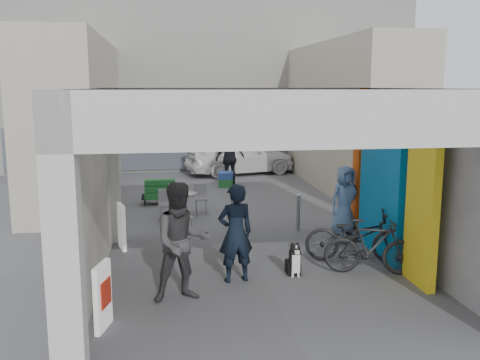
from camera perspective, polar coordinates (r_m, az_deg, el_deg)
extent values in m
plane|color=#4F5054|center=(11.00, 1.70, -8.79)|extent=(90.00, 90.00, 0.00)
cube|color=beige|center=(6.61, -18.31, -6.27)|extent=(0.40, 0.40, 3.50)
cube|color=beige|center=(12.44, -13.67, 1.43)|extent=(0.40, 0.40, 3.50)
cube|color=#D04A0C|center=(13.29, 13.04, 1.99)|extent=(0.40, 0.40, 3.50)
plane|color=silver|center=(9.50, -15.27, -1.24)|extent=(0.00, 6.40, 6.40)
plane|color=#9F9FA4|center=(10.59, 18.93, -0.29)|extent=(0.00, 6.40, 6.40)
cube|color=#0B71B7|center=(11.59, 14.81, -0.99)|extent=(0.15, 2.00, 2.80)
cube|color=yellow|center=(10.00, 18.85, -2.92)|extent=(0.15, 1.00, 2.80)
plane|color=#B7B6B1|center=(9.43, 2.88, 9.73)|extent=(6.40, 6.40, 0.00)
cube|color=beige|center=(12.44, 0.11, 8.19)|extent=(6.40, 0.30, 0.70)
cube|color=beige|center=(6.48, 8.14, 6.42)|extent=(6.40, 0.30, 0.70)
cube|color=white|center=(12.61, -0.01, 7.99)|extent=(4.20, 0.05, 0.55)
cube|color=white|center=(24.32, -4.13, 11.05)|extent=(18.00, 4.00, 8.00)
cube|color=#515966|center=(22.42, -3.64, 3.47)|extent=(16.20, 0.06, 1.80)
cube|color=white|center=(22.22, -8.89, 7.97)|extent=(2.60, 0.06, 0.50)
cube|color=red|center=(22.47, 0.16, 8.11)|extent=(2.20, 0.06, 0.50)
cube|color=#AEA790|center=(17.98, -16.99, 6.24)|extent=(2.00, 9.00, 5.00)
cube|color=#AEA790|center=(18.88, 11.32, 6.64)|extent=(2.00, 9.00, 5.00)
cylinder|color=gray|center=(13.07, -7.39, -3.86)|extent=(0.09, 0.09, 0.86)
cylinder|color=gray|center=(13.32, -0.78, -3.41)|extent=(0.09, 0.09, 0.91)
cylinder|color=gray|center=(13.30, 6.25, -3.51)|extent=(0.09, 0.09, 0.90)
cube|color=white|center=(8.26, -14.44, -11.94)|extent=(0.22, 0.55, 1.00)
cube|color=red|center=(8.24, -14.18, -11.61)|extent=(0.14, 0.38, 0.40)
cube|color=white|center=(12.04, -12.50, -4.88)|extent=(0.22, 0.55, 1.00)
cube|color=red|center=(12.03, -12.32, -4.65)|extent=(0.14, 0.38, 0.40)
cylinder|color=#98979C|center=(14.59, -5.84, -2.77)|extent=(0.05, 0.05, 0.66)
cylinder|color=#98979C|center=(14.67, -5.82, -3.99)|extent=(0.40, 0.40, 0.02)
cylinder|color=#98979C|center=(14.53, -5.86, -1.50)|extent=(0.64, 0.64, 0.05)
cube|color=#98979C|center=(14.43, -7.98, -3.47)|extent=(0.35, 0.35, 0.41)
cube|color=#98979C|center=(14.51, -8.03, -1.75)|extent=(0.35, 0.05, 0.41)
cube|color=#98979C|center=(15.09, -4.18, -2.80)|extent=(0.35, 0.35, 0.41)
cube|color=#98979C|center=(15.17, -4.24, -1.16)|extent=(0.35, 0.05, 0.41)
cube|color=#98979C|center=(15.15, -6.97, -2.80)|extent=(0.35, 0.35, 0.41)
cube|color=#98979C|center=(15.23, -7.02, -1.17)|extent=(0.35, 0.05, 0.41)
cube|color=black|center=(16.44, -8.50, -2.06)|extent=(1.11, 0.55, 0.28)
cube|color=#185622|center=(16.28, -8.52, -1.69)|extent=(0.92, 0.32, 0.17)
cube|color=#185622|center=(16.38, -8.53, -0.96)|extent=(0.92, 0.32, 0.17)
cube|color=#185622|center=(16.48, -8.55, -0.24)|extent=(0.92, 0.32, 0.17)
cube|color=#185622|center=(18.98, -1.53, -0.33)|extent=(0.54, 0.48, 0.28)
cube|color=navy|center=(18.94, -1.53, 0.50)|extent=(0.54, 0.48, 0.28)
cube|color=black|center=(10.40, 5.66, -9.25)|extent=(0.25, 0.33, 0.25)
cube|color=black|center=(10.22, 5.86, -8.51)|extent=(0.19, 0.16, 0.37)
cube|color=white|center=(10.15, 5.99, -8.89)|extent=(0.15, 0.03, 0.35)
cylinder|color=white|center=(10.19, 5.64, -9.53)|extent=(0.05, 0.05, 0.29)
cylinder|color=white|center=(10.22, 6.26, -9.49)|extent=(0.05, 0.05, 0.29)
sphere|color=black|center=(10.13, 5.92, -7.34)|extent=(0.19, 0.19, 0.19)
cube|color=white|center=(10.04, 6.06, -7.62)|extent=(0.08, 0.12, 0.06)
cone|color=black|center=(10.13, 5.58, -6.79)|extent=(0.07, 0.07, 0.08)
cone|color=black|center=(10.15, 6.15, -6.76)|extent=(0.07, 0.07, 0.08)
imported|color=black|center=(9.74, -0.49, -5.69)|extent=(0.74, 0.56, 1.82)
imported|color=#3A3A3D|center=(8.93, -6.22, -6.60)|extent=(1.09, 0.91, 2.00)
imported|color=#628ABE|center=(13.17, 11.15, -2.09)|extent=(0.91, 0.71, 1.66)
imported|color=black|center=(19.17, -1.08, 2.37)|extent=(1.27, 0.92, 1.99)
imported|color=black|center=(11.15, 12.25, -5.88)|extent=(2.15, 1.22, 1.07)
imported|color=black|center=(10.51, 13.85, -6.93)|extent=(1.85, 0.97, 1.07)
imported|color=white|center=(21.70, -0.02, 2.60)|extent=(4.68, 2.73, 1.50)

